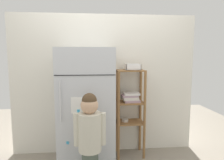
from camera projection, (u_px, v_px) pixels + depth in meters
kitchen_wall_back at (104, 85)px, 2.96m from camera, size 2.72×0.03×2.05m
refrigerator at (87, 107)px, 2.62m from camera, size 0.71×0.67×1.55m
child_standing at (90, 132)px, 2.12m from camera, size 0.34×0.25×1.07m
pantry_shelf_unit at (130, 104)px, 2.85m from camera, size 0.40×0.29×1.26m
fruit_bin at (132, 67)px, 2.79m from camera, size 0.21×0.19×0.09m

